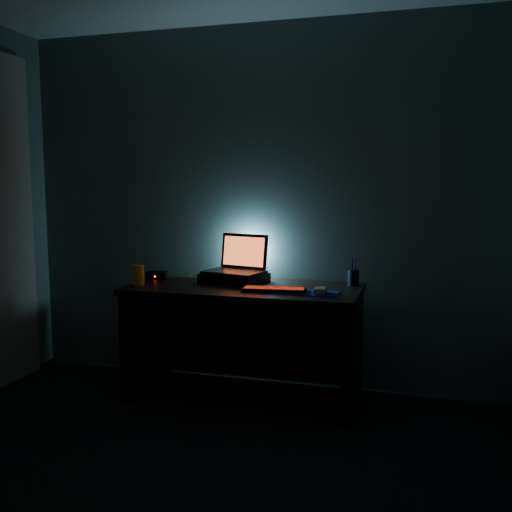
{
  "coord_description": "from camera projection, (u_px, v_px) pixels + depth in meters",
  "views": [
    {
      "loc": [
        1.08,
        -1.87,
        1.4
      ],
      "look_at": [
        0.1,
        1.57,
        0.96
      ],
      "focal_mm": 40.0,
      "sensor_mm": 36.0,
      "label": 1
    }
  ],
  "objects": [
    {
      "name": "laptop",
      "position": [
        238.0,
        264.0,
        3.88
      ],
      "size": [
        0.43,
        0.37,
        0.26
      ],
      "rotation": [
        0.0,
        0.0,
        -0.25
      ],
      "color": "black",
      "rests_on": "riser"
    },
    {
      "name": "desk",
      "position": [
        246.0,
        323.0,
        3.78
      ],
      "size": [
        1.5,
        0.7,
        0.75
      ],
      "color": "black",
      "rests_on": "ground"
    },
    {
      "name": "mouse",
      "position": [
        320.0,
        290.0,
        3.44
      ],
      "size": [
        0.07,
        0.11,
        0.03
      ],
      "primitive_type": "cube",
      "rotation": [
        0.0,
        0.0,
        0.01
      ],
      "color": "#9C9CA2",
      "rests_on": "mousepad"
    },
    {
      "name": "riser",
      "position": [
        234.0,
        278.0,
        3.85
      ],
      "size": [
        0.46,
        0.39,
        0.06
      ],
      "primitive_type": "cube",
      "rotation": [
        0.0,
        0.0,
        -0.25
      ],
      "color": "black",
      "rests_on": "desk"
    },
    {
      "name": "juice_glass",
      "position": [
        138.0,
        275.0,
        3.74
      ],
      "size": [
        0.1,
        0.1,
        0.13
      ],
      "primitive_type": "cylinder",
      "rotation": [
        0.0,
        0.0,
        -0.37
      ],
      "color": "#FFB00D",
      "rests_on": "desk"
    },
    {
      "name": "room",
      "position": [
        114.0,
        227.0,
        2.09
      ],
      "size": [
        3.5,
        4.0,
        2.5
      ],
      "color": "black",
      "rests_on": "ground"
    },
    {
      "name": "mousepad",
      "position": [
        320.0,
        293.0,
        3.44
      ],
      "size": [
        0.22,
        0.2,
        0.0
      ],
      "primitive_type": "cube",
      "rotation": [
        0.0,
        0.0,
        0.01
      ],
      "color": "#0B1253",
      "rests_on": "desk"
    },
    {
      "name": "keyboard",
      "position": [
        274.0,
        289.0,
        3.52
      ],
      "size": [
        0.4,
        0.16,
        0.02
      ],
      "rotation": [
        0.0,
        0.0,
        0.1
      ],
      "color": "black",
      "rests_on": "desk"
    },
    {
      "name": "pen_cup",
      "position": [
        353.0,
        277.0,
        3.72
      ],
      "size": [
        0.09,
        0.09,
        0.11
      ],
      "primitive_type": "cylinder",
      "rotation": [
        0.0,
        0.0,
        0.24
      ],
      "color": "black",
      "rests_on": "desk"
    },
    {
      "name": "router",
      "position": [
        156.0,
        275.0,
        4.0
      ],
      "size": [
        0.17,
        0.15,
        0.05
      ],
      "rotation": [
        0.0,
        0.0,
        0.26
      ],
      "color": "black",
      "rests_on": "desk"
    }
  ]
}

